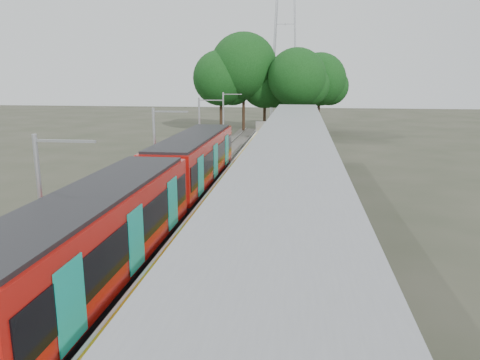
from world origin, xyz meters
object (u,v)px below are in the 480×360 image
(info_pillar_near, at_px, (263,278))
(litter_bin, at_px, (290,248))
(train, at_px, (160,188))
(bench_far, at_px, (306,143))
(bench_mid, at_px, (307,190))
(info_pillar_far, at_px, (295,190))

(info_pillar_near, distance_m, litter_bin, 3.30)
(train, distance_m, info_pillar_near, 10.17)
(train, distance_m, litter_bin, 8.18)
(info_pillar_near, bearing_deg, bench_far, 95.67)
(train, bearing_deg, info_pillar_near, -57.10)
(bench_mid, height_order, bench_far, bench_mid)
(train, height_order, bench_far, train)
(bench_mid, xyz_separation_m, litter_bin, (-0.63, -7.82, -0.16))
(train, relative_size, info_pillar_far, 14.78)
(bench_far, distance_m, litter_bin, 24.53)
(litter_bin, bearing_deg, train, 139.33)
(bench_far, relative_size, litter_bin, 1.96)
(bench_mid, height_order, info_pillar_near, info_pillar_near)
(bench_far, bearing_deg, bench_mid, -65.95)
(bench_mid, distance_m, litter_bin, 7.85)
(train, distance_m, info_pillar_far, 6.43)
(bench_mid, relative_size, litter_bin, 1.94)
(bench_mid, xyz_separation_m, bench_far, (0.11, 16.69, -0.01))
(litter_bin, bearing_deg, info_pillar_far, 89.41)
(train, xyz_separation_m, info_pillar_near, (5.52, -8.53, -0.34))
(info_pillar_near, height_order, litter_bin, info_pillar_near)
(bench_far, height_order, litter_bin, bench_far)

